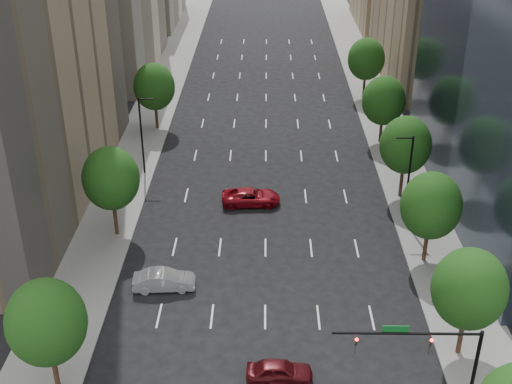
{
  "coord_description": "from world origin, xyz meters",
  "views": [
    {
      "loc": [
        -0.09,
        -1.54,
        33.1
      ],
      "look_at": [
        -0.8,
        45.75,
        8.0
      ],
      "focal_mm": 46.86,
      "sensor_mm": 36.0,
      "label": 1
    }
  ],
  "objects_px": {
    "traffic_signal": "(437,355)",
    "car_silver": "(164,280)",
    "car_red_far": "(251,197)",
    "car_maroon": "(279,371)"
  },
  "relations": [
    {
      "from": "car_maroon",
      "to": "car_red_far",
      "type": "bearing_deg",
      "value": 4.96
    },
    {
      "from": "car_red_far",
      "to": "car_silver",
      "type": "bearing_deg",
      "value": 151.14
    },
    {
      "from": "car_silver",
      "to": "car_red_far",
      "type": "relative_size",
      "value": 0.86
    },
    {
      "from": "car_maroon",
      "to": "car_red_far",
      "type": "xyz_separation_m",
      "value": [
        -2.5,
        25.06,
        0.05
      ]
    },
    {
      "from": "traffic_signal",
      "to": "car_silver",
      "type": "distance_m",
      "value": 23.67
    },
    {
      "from": "traffic_signal",
      "to": "car_red_far",
      "type": "relative_size",
      "value": 1.53
    },
    {
      "from": "traffic_signal",
      "to": "car_red_far",
      "type": "height_order",
      "value": "traffic_signal"
    },
    {
      "from": "car_silver",
      "to": "car_red_far",
      "type": "height_order",
      "value": "car_silver"
    },
    {
      "from": "traffic_signal",
      "to": "car_silver",
      "type": "height_order",
      "value": "traffic_signal"
    },
    {
      "from": "car_maroon",
      "to": "traffic_signal",
      "type": "bearing_deg",
      "value": -108.96
    }
  ]
}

